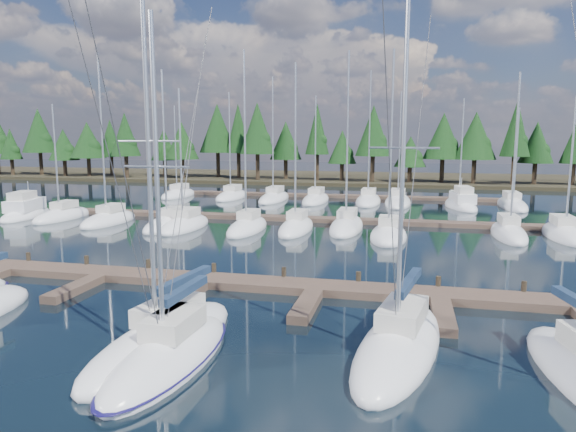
% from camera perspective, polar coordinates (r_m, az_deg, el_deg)
% --- Properties ---
extents(ground, '(260.00, 260.00, 0.00)m').
position_cam_1_polar(ground, '(39.24, -2.37, -2.78)').
color(ground, black).
rests_on(ground, ground).
extents(far_shore, '(220.00, 30.00, 0.60)m').
position_cam_1_polar(far_shore, '(97.89, 7.06, 4.20)').
color(far_shore, '#2C2718').
rests_on(far_shore, ground).
extents(main_dock, '(44.00, 6.13, 0.90)m').
position_cam_1_polar(main_dock, '(27.56, -9.46, -7.40)').
color(main_dock, brown).
rests_on(main_dock, ground).
extents(back_docks, '(50.00, 21.80, 0.40)m').
position_cam_1_polar(back_docks, '(58.07, 2.79, 1.14)').
color(back_docks, brown).
rests_on(back_docks, ground).
extents(front_sailboat_3, '(3.92, 9.13, 13.93)m').
position_cam_1_polar(front_sailboat_3, '(20.22, -13.62, -13.31)').
color(front_sailboat_3, silver).
rests_on(front_sailboat_3, ground).
extents(front_sailboat_4, '(2.95, 8.13, 12.46)m').
position_cam_1_polar(front_sailboat_4, '(18.93, -13.00, -14.86)').
color(front_sailboat_4, silver).
rests_on(front_sailboat_4, ground).
extents(front_sailboat_5, '(4.24, 9.38, 13.52)m').
position_cam_1_polar(front_sailboat_5, '(19.75, 12.27, -13.81)').
color(front_sailboat_5, silver).
rests_on(front_sailboat_5, ground).
extents(back_sailboat_rows, '(47.37, 31.62, 16.36)m').
position_cam_1_polar(back_sailboat_rows, '(53.82, 2.93, 0.62)').
color(back_sailboat_rows, silver).
rests_on(back_sailboat_rows, ground).
extents(motor_yacht_left, '(4.75, 8.90, 4.23)m').
position_cam_1_polar(motor_yacht_left, '(57.36, -27.14, 0.38)').
color(motor_yacht_left, silver).
rests_on(motor_yacht_left, ground).
extents(motor_yacht_right, '(3.79, 8.44, 4.06)m').
position_cam_1_polar(motor_yacht_right, '(60.86, 18.79, 1.28)').
color(motor_yacht_right, silver).
rests_on(motor_yacht_right, ground).
extents(tree_line, '(184.25, 11.64, 13.45)m').
position_cam_1_polar(tree_line, '(88.04, 5.79, 8.46)').
color(tree_line, black).
rests_on(tree_line, far_shore).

